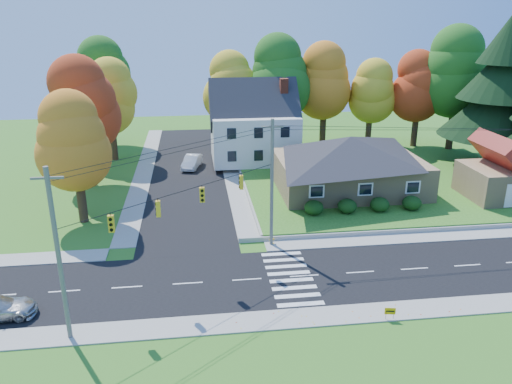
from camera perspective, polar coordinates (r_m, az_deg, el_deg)
ground at (r=35.11m, az=5.54°, el=-9.53°), size 120.00×120.00×0.00m
road_main at (r=35.11m, az=5.54°, el=-9.52°), size 90.00×8.00×0.02m
road_cross at (r=58.39m, az=-7.79°, el=2.44°), size 8.00×44.00×0.02m
sidewalk_north at (r=39.44m, az=3.95°, el=-5.99°), size 90.00×2.00×0.08m
sidewalk_south at (r=30.95m, az=7.61°, el=-13.91°), size 90.00×2.00×0.08m
lawn at (r=57.23m, az=13.71°, el=1.95°), size 30.00×30.00×0.50m
ranch_house at (r=50.23m, az=10.61°, el=3.33°), size 14.60×10.60×5.40m
colonial_house at (r=59.62m, az=-0.18°, el=7.52°), size 10.40×8.40×9.60m
garage at (r=52.96m, az=26.52°, el=1.93°), size 7.30×6.30×4.60m
hedge_row at (r=45.18m, az=12.18°, el=-1.48°), size 10.70×1.70×1.27m
traffic_infrastructure at (r=34.13m, az=5.08°, el=-0.88°), size 38.10×10.66×10.00m
tree_lot_0 at (r=64.66m, az=-2.70°, el=11.80°), size 6.72×6.72×12.51m
tree_lot_1 at (r=64.27m, az=2.84°, el=12.92°), size 7.84×7.84×14.60m
tree_lot_2 at (r=66.62m, az=7.88°, el=12.44°), size 7.28×7.28×13.56m
tree_lot_3 at (r=67.65m, az=13.06°, el=11.11°), size 6.16×6.16×11.47m
tree_lot_4 at (r=68.96m, az=18.17°, el=11.36°), size 6.72×6.72×12.51m
tree_lot_5 at (r=68.78m, az=22.14°, el=12.54°), size 8.40×8.40×15.64m
conifer_east_a at (r=62.59m, az=26.36°, el=10.58°), size 12.80×12.80×16.96m
tree_west_0 at (r=44.10m, az=-20.05°, el=5.44°), size 6.16×6.16×11.47m
tree_west_1 at (r=53.65m, az=-19.09°, el=9.33°), size 7.28×7.28×13.56m
tree_west_2 at (r=63.30m, az=-16.42°, el=10.41°), size 6.72×6.72×12.51m
tree_west_3 at (r=71.28m, az=-17.21°, el=12.35°), size 7.84×7.84×14.60m
white_car at (r=59.13m, az=-7.34°, el=3.45°), size 2.63×4.80×1.50m
fire_hydrant at (r=39.31m, az=1.81°, el=-5.52°), size 0.43×0.34×0.76m
yard_sign at (r=31.18m, az=15.08°, el=-13.04°), size 0.64×0.15×0.80m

